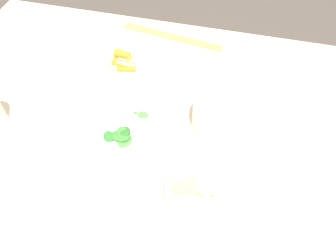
{
  "coord_description": "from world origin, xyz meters",
  "views": [
    {
      "loc": [
        0.19,
        -0.46,
        1.4
      ],
      "look_at": [
        0.08,
        -0.0,
        0.8
      ],
      "focal_mm": 35.0,
      "sensor_mm": 36.0,
      "label": 1
    }
  ],
  "objects_px": {
    "bowl_greens": "(127,137)",
    "bowl_carrots": "(125,74)",
    "ruler": "(171,36)",
    "bowl_cookies": "(197,193)",
    "bowl_beans_hotdog": "(229,116)"
  },
  "relations": [
    {
      "from": "bowl_carrots",
      "to": "bowl_cookies",
      "type": "height_order",
      "value": "bowl_carrots"
    },
    {
      "from": "ruler",
      "to": "bowl_cookies",
      "type": "bearing_deg",
      "value": -70.73
    },
    {
      "from": "bowl_beans_hotdog",
      "to": "ruler",
      "type": "height_order",
      "value": "bowl_beans_hotdog"
    },
    {
      "from": "bowl_beans_hotdog",
      "to": "bowl_carrots",
      "type": "bearing_deg",
      "value": 164.08
    },
    {
      "from": "bowl_carrots",
      "to": "bowl_greens",
      "type": "relative_size",
      "value": 1.08
    },
    {
      "from": "bowl_cookies",
      "to": "bowl_carrots",
      "type": "bearing_deg",
      "value": 130.69
    },
    {
      "from": "bowl_carrots",
      "to": "bowl_beans_hotdog",
      "type": "height_order",
      "value": "bowl_carrots"
    },
    {
      "from": "bowl_carrots",
      "to": "bowl_greens",
      "type": "bearing_deg",
      "value": -70.45
    },
    {
      "from": "bowl_carrots",
      "to": "bowl_cookies",
      "type": "xyz_separation_m",
      "value": [
        0.25,
        -0.29,
        -0.01
      ]
    },
    {
      "from": "bowl_greens",
      "to": "bowl_beans_hotdog",
      "type": "distance_m",
      "value": 0.25
    },
    {
      "from": "bowl_carrots",
      "to": "bowl_cookies",
      "type": "bearing_deg",
      "value": -49.31
    },
    {
      "from": "bowl_greens",
      "to": "bowl_carrots",
      "type": "bearing_deg",
      "value": 109.55
    },
    {
      "from": "bowl_carrots",
      "to": "ruler",
      "type": "distance_m",
      "value": 0.24
    },
    {
      "from": "bowl_greens",
      "to": "ruler",
      "type": "relative_size",
      "value": 0.53
    },
    {
      "from": "bowl_greens",
      "to": "bowl_beans_hotdog",
      "type": "bearing_deg",
      "value": 29.68
    }
  ]
}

